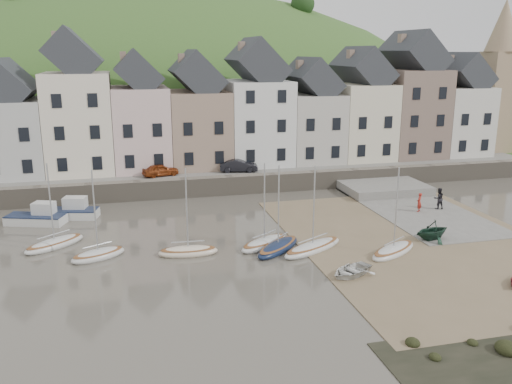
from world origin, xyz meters
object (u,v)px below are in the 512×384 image
object	(u,v)px
rowboat_white	(351,270)
car_left	(161,170)
car_right	(239,166)
person_dark	(439,198)
sailboat_0	(55,244)
rowboat_green	(432,230)
person_red	(419,202)

from	to	relation	value
rowboat_white	car_left	bearing A→B (deg)	175.63
car_left	car_right	bearing A→B (deg)	-104.84
rowboat_white	person_dark	bearing A→B (deg)	104.05
car_left	car_right	xyz separation A→B (m)	(7.90, 0.00, 0.03)
person_dark	car_right	xyz separation A→B (m)	(-15.24, 12.36, 1.17)
sailboat_0	rowboat_green	distance (m)	27.39
person_dark	person_red	bearing A→B (deg)	12.96
person_dark	car_right	size ratio (longest dim) A/B	0.49
car_left	car_right	size ratio (longest dim) A/B	0.92
rowboat_white	car_left	distance (m)	25.87
person_dark	car_right	bearing A→B (deg)	-35.33
sailboat_0	car_right	world-z (taller)	sailboat_0
rowboat_white	person_dark	world-z (taller)	person_dark
rowboat_green	person_red	world-z (taller)	person_red
rowboat_green	person_dark	size ratio (longest dim) A/B	1.53
rowboat_white	rowboat_green	bearing A→B (deg)	91.68
car_right	sailboat_0	bearing A→B (deg)	141.47
person_red	rowboat_white	bearing A→B (deg)	2.13
sailboat_0	car_right	size ratio (longest dim) A/B	1.64
car_right	car_left	bearing A→B (deg)	101.20
person_dark	rowboat_green	bearing A→B (deg)	58.62
sailboat_0	car_left	bearing A→B (deg)	58.42
sailboat_0	rowboat_green	bearing A→B (deg)	-11.19
rowboat_white	rowboat_green	distance (m)	9.59
sailboat_0	car_left	world-z (taller)	sailboat_0
sailboat_0	car_left	xyz separation A→B (m)	(8.59, 13.97, 1.94)
sailboat_0	rowboat_white	bearing A→B (deg)	-28.19
sailboat_0	rowboat_white	world-z (taller)	sailboat_0
car_left	car_right	world-z (taller)	car_right
rowboat_white	car_left	size ratio (longest dim) A/B	0.88
person_red	car_right	xyz separation A→B (m)	(-13.15, 12.70, 1.29)
sailboat_0	person_red	xyz separation A→B (m)	(29.63, 1.27, 0.69)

